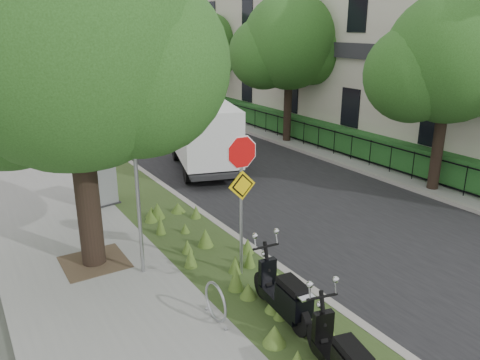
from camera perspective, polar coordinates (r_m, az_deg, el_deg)
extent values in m
plane|color=#4C5147|center=(10.83, 8.28, -11.11)|extent=(120.00, 120.00, 0.00)
cube|color=gray|center=(18.00, -24.13, -0.17)|extent=(3.50, 60.00, 0.12)
cube|color=#34481F|center=(18.50, -15.75, 1.26)|extent=(2.00, 60.00, 0.12)
cube|color=#9E9991|center=(18.78, -12.84, 1.77)|extent=(0.20, 60.00, 0.13)
cube|color=black|center=(20.14, -3.42, 3.15)|extent=(7.00, 60.00, 0.01)
cube|color=#9E9991|center=(21.95, 4.64, 4.57)|extent=(0.20, 60.00, 0.13)
cube|color=gray|center=(22.98, 8.08, 5.06)|extent=(3.20, 60.00, 0.12)
cylinder|color=black|center=(10.57, -18.45, 1.28)|extent=(0.52, 0.52, 4.48)
sphere|color=#254B19|center=(10.15, -20.05, 16.11)|extent=(5.40, 5.40, 5.40)
sphere|color=#254B19|center=(10.80, -27.02, 11.71)|extent=(4.05, 4.05, 4.05)
sphere|color=#254B19|center=(9.83, -12.51, 13.55)|extent=(3.78, 3.78, 3.78)
cube|color=#473828|center=(11.40, -17.31, -9.51)|extent=(1.40, 1.40, 0.01)
cylinder|color=#A5A8AD|center=(9.93, -12.43, -0.73)|extent=(0.08, 0.08, 4.00)
torus|color=#A5A8AD|center=(8.82, -2.99, -14.61)|extent=(0.05, 0.77, 0.77)
cube|color=#A5A8AD|center=(8.77, -1.75, -17.68)|extent=(0.06, 0.06, 0.04)
cube|color=#A5A8AD|center=(9.28, -4.07, -15.42)|extent=(0.06, 0.06, 0.04)
cylinder|color=#A5A8AD|center=(9.81, 0.15, -3.64)|extent=(0.07, 0.07, 3.00)
cylinder|color=red|center=(9.38, 0.25, 3.39)|extent=(0.86, 0.03, 0.86)
cylinder|color=white|center=(9.40, 0.21, 3.41)|extent=(0.94, 0.02, 0.94)
cube|color=yellow|center=(9.59, 0.25, -0.65)|extent=(0.64, 0.03, 0.64)
cube|color=black|center=(22.15, 6.18, 7.31)|extent=(0.04, 24.00, 0.04)
cube|color=black|center=(22.32, 6.11, 5.30)|extent=(0.04, 24.00, 0.04)
cylinder|color=black|center=(22.24, 6.14, 6.17)|extent=(0.03, 0.03, 1.00)
cube|color=#1C4F1F|center=(22.66, 7.56, 6.48)|extent=(1.00, 24.00, 1.10)
cube|color=beige|center=(24.66, 14.62, 14.84)|extent=(7.00, 26.00, 8.00)
cube|color=#2D2D33|center=(22.23, 8.07, 15.68)|extent=(0.25, 26.00, 0.60)
cylinder|color=black|center=(16.38, 23.18, 5.40)|extent=(0.36, 0.36, 3.81)
sphere|color=#254B19|center=(16.08, 24.24, 13.43)|extent=(4.00, 4.00, 4.00)
sphere|color=#254B19|center=(15.75, 20.28, 11.98)|extent=(3.00, 3.00, 3.00)
sphere|color=#254B19|center=(16.51, 27.11, 11.72)|extent=(2.80, 2.80, 2.80)
cylinder|color=black|center=(21.85, 5.86, 10.01)|extent=(0.36, 0.36, 4.03)
sphere|color=#254B19|center=(21.63, 6.08, 16.43)|extent=(4.20, 4.20, 4.20)
sphere|color=#254B19|center=(21.60, 2.92, 15.11)|extent=(3.15, 3.15, 3.15)
sphere|color=#254B19|center=(21.77, 8.73, 15.23)|extent=(2.94, 2.94, 2.94)
cylinder|color=black|center=(28.57, -4.15, 11.63)|extent=(0.36, 0.36, 3.64)
sphere|color=#254B19|center=(28.39, -4.26, 16.06)|extent=(3.80, 3.80, 3.80)
sphere|color=#254B19|center=(28.54, -6.36, 15.06)|extent=(2.85, 2.85, 2.85)
sphere|color=#254B19|center=(28.36, -2.37, 15.33)|extent=(2.66, 2.66, 2.66)
cylinder|color=black|center=(8.21, 9.42, -18.65)|extent=(0.24, 0.55, 0.54)
cube|color=black|center=(7.21, 13.62, -19.56)|extent=(0.44, 0.67, 0.12)
cylinder|color=black|center=(9.51, 2.87, -12.67)|extent=(0.18, 0.56, 0.55)
cylinder|color=black|center=(8.58, 7.39, -16.66)|extent=(0.18, 0.56, 0.55)
cube|color=black|center=(8.98, 5.18, -14.62)|extent=(0.47, 1.25, 0.19)
cube|color=black|center=(8.58, 6.57, -14.37)|extent=(0.44, 0.72, 0.43)
cube|color=black|center=(8.47, 6.44, -12.63)|extent=(0.38, 0.66, 0.13)
cube|color=#262628|center=(17.81, -4.36, 2.60)|extent=(3.09, 5.07, 0.16)
cube|color=#B7BABC|center=(19.39, -5.46, 6.20)|extent=(2.12, 1.73, 1.44)
cube|color=white|center=(17.06, -4.13, 5.79)|extent=(2.87, 3.84, 1.98)
cube|color=#262628|center=(14.83, -16.51, -2.73)|extent=(1.08, 0.82, 0.04)
cube|color=gray|center=(14.62, -16.74, -0.44)|extent=(0.95, 0.69, 1.30)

